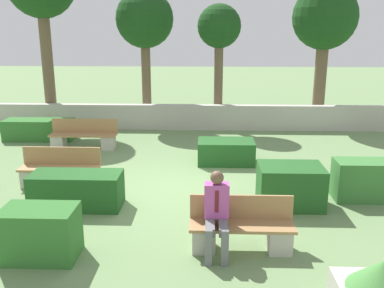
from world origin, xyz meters
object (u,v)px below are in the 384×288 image
(bench_right_side, at_px, (84,138))
(tree_center_right, at_px, (219,31))
(bench_left_side, at_px, (60,172))
(tree_center_left, at_px, (145,21))
(bench_front, at_px, (242,231))
(person_seated_man, at_px, (217,210))
(tree_rightmost, at_px, (325,20))

(bench_right_side, height_order, tree_center_right, tree_center_right)
(bench_left_side, xyz_separation_m, tree_center_left, (1.03, 6.59, 3.29))
(bench_front, height_order, person_seated_man, person_seated_man)
(person_seated_man, bearing_deg, tree_center_left, 104.16)
(bench_right_side, distance_m, tree_center_left, 5.03)
(bench_right_side, xyz_separation_m, tree_center_right, (3.94, 2.97, 2.97))
(tree_center_right, bearing_deg, person_seated_man, -91.37)
(person_seated_man, xyz_separation_m, tree_center_left, (-2.38, 9.41, 2.89))
(bench_front, relative_size, bench_left_side, 0.94)
(bench_left_side, bearing_deg, tree_center_left, 74.23)
(person_seated_man, distance_m, tree_center_left, 10.13)
(person_seated_man, bearing_deg, bench_front, 18.78)
(bench_front, bearing_deg, tree_center_right, 91.25)
(person_seated_man, height_order, tree_center_right, tree_center_right)
(bench_left_side, bearing_deg, tree_center_right, 52.01)
(tree_center_left, bearing_deg, bench_right_side, -110.84)
(bench_front, xyz_separation_m, tree_center_left, (-2.78, 9.27, 3.29))
(tree_center_left, height_order, tree_center_right, tree_center_left)
(person_seated_man, bearing_deg, bench_left_side, 140.37)
(tree_center_left, height_order, tree_rightmost, tree_rightmost)
(bench_left_side, distance_m, tree_center_right, 7.61)
(bench_left_side, distance_m, bench_right_side, 3.04)
(bench_front, distance_m, bench_right_side, 7.05)
(tree_center_left, bearing_deg, bench_front, -73.33)
(person_seated_man, height_order, tree_center_left, tree_center_left)
(bench_left_side, xyz_separation_m, tree_rightmost, (7.24, 6.58, 3.33))
(person_seated_man, distance_m, tree_rightmost, 10.57)
(person_seated_man, distance_m, tree_center_right, 9.19)
(bench_right_side, bearing_deg, person_seated_man, -68.85)
(tree_center_left, relative_size, tree_rightmost, 0.97)
(tree_center_left, relative_size, tree_center_right, 1.12)
(tree_center_right, height_order, tree_rightmost, tree_rightmost)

